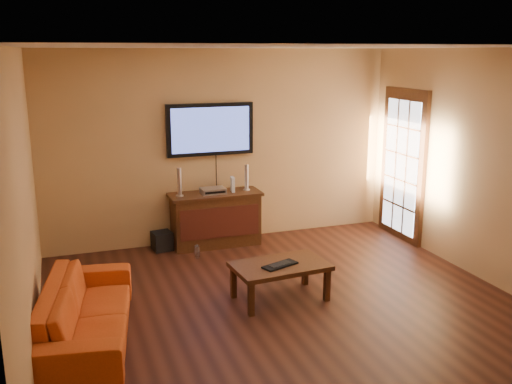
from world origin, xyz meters
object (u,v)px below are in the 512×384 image
media_console (216,219)px  television (210,129)px  speaker_left (179,183)px  subwoofer (162,241)px  coffee_table (280,268)px  keyboard (280,265)px  sofa (86,303)px  speaker_right (247,178)px  bottle (197,252)px  av_receiver (213,191)px  game_console (233,184)px

media_console → television: bearing=90.0°
speaker_left → subwoofer: size_ratio=1.52×
media_console → coffee_table: media_console is taller
media_console → keyboard: size_ratio=2.95×
sofa → speaker_right: 3.29m
television → bottle: television is taller
speaker_left → keyboard: size_ratio=0.90×
sofa → keyboard: bearing=-75.5°
sofa → av_receiver: (1.84, 2.23, 0.41)m
av_receiver → keyboard: av_receiver is taller
media_console → game_console: 0.54m
sofa → subwoofer: size_ratio=7.58×
television → av_receiver: television is taller
speaker_right → keyboard: size_ratio=0.85×
media_console → speaker_left: speaker_left is taller
speaker_left → av_receiver: bearing=1.1°
media_console → av_receiver: av_receiver is taller
speaker_left → keyboard: 2.20m
television → sofa: 3.31m
speaker_right → bottle: bearing=-151.9°
speaker_right → speaker_left: bearing=-178.5°
speaker_right → television: bearing=158.2°
coffee_table → bottle: bearing=109.7°
coffee_table → game_console: size_ratio=5.15×
television → speaker_left: (-0.50, -0.21, -0.68)m
sofa → television: bearing=-28.4°
media_console → bottle: (-0.38, -0.43, -0.29)m
coffee_table → sofa: (-2.05, -0.24, 0.02)m
sofa → game_console: (2.13, 2.23, 0.48)m
speaker_left → game_console: (0.75, 0.01, -0.07)m
coffee_table → bottle: coffee_table is taller
sofa → bottle: (1.50, 1.79, -0.29)m
speaker_right → bottle: (-0.84, -0.45, -0.83)m
television → speaker_right: (0.46, -0.18, -0.69)m
keyboard → sofa: bearing=-174.8°
coffee_table → media_console: bearing=95.1°
speaker_right → keyboard: (-0.31, -2.06, -0.50)m
coffee_table → subwoofer: (-0.93, 2.03, -0.23)m
bottle → keyboard: keyboard is taller
media_console → sofa: bearing=-130.1°
media_console → sofa: (-1.88, -2.23, -0.00)m
television → bottle: size_ratio=6.50×
media_console → speaker_right: bearing=2.3°
sofa → subwoofer: sofa is taller
media_console → av_receiver: 0.41m
sofa → media_console: bearing=-30.8°
television → game_console: bearing=-37.9°
coffee_table → game_console: bearing=87.8°
speaker_right → subwoofer: 1.45m
coffee_table → game_console: 2.05m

